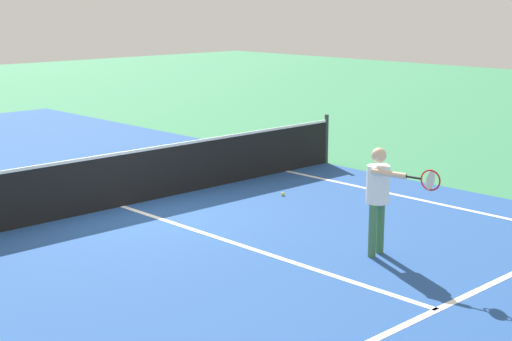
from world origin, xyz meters
name	(u,v)px	position (x,y,z in m)	size (l,w,h in m)	color
ground_plane	(122,206)	(0.00, 0.00, 0.00)	(60.00, 60.00, 0.00)	#337F51
court_surface_inbounds	(122,206)	(0.00, 0.00, 0.00)	(10.62, 24.40, 0.00)	#234C93
line_service_near	(437,310)	(0.00, -6.40, 0.00)	(8.22, 0.10, 0.01)	white
line_center_service	(248,247)	(0.00, -3.20, 0.00)	(0.10, 6.40, 0.01)	white
net	(121,179)	(0.00, 0.00, 0.49)	(10.80, 0.09, 1.07)	#33383D
player_near	(379,190)	(1.08, -4.70, 0.94)	(0.42, 1.18, 1.53)	#3F7247
tennis_ball_near_net	(283,194)	(2.55, -1.41, 0.03)	(0.07, 0.07, 0.07)	#CCE033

